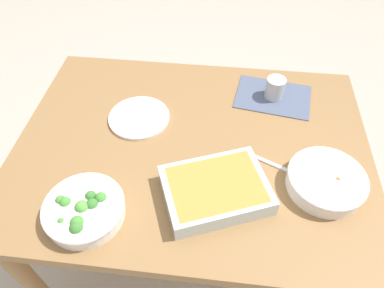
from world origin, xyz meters
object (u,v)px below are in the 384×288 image
at_px(drink_cup, 275,89).
at_px(spoon_by_stew, 287,170).
at_px(baking_dish, 216,189).
at_px(stew_bowl, 326,181).
at_px(side_plate, 139,118).
at_px(broccoli_bowl, 84,209).

relative_size(drink_cup, spoon_by_stew, 0.51).
bearing_deg(baking_dish, stew_bowl, 12.11).
distance_m(baking_dish, side_plate, 0.42).
xyz_separation_m(broccoli_bowl, baking_dish, (0.36, 0.11, 0.00)).
xyz_separation_m(drink_cup, spoon_by_stew, (0.03, -0.36, -0.03)).
bearing_deg(drink_cup, spoon_by_stew, -85.22).
bearing_deg(stew_bowl, baking_dish, -167.89).
bearing_deg(spoon_by_stew, baking_dish, -151.74).
height_order(baking_dish, drink_cup, drink_cup).
distance_m(stew_bowl, spoon_by_stew, 0.12).
xyz_separation_m(stew_bowl, broccoli_bowl, (-0.69, -0.18, -0.00)).
distance_m(stew_bowl, drink_cup, 0.43).
bearing_deg(broccoli_bowl, drink_cup, 46.34).
height_order(stew_bowl, broccoli_bowl, broccoli_bowl).
height_order(broccoli_bowl, baking_dish, broccoli_bowl).
distance_m(baking_dish, spoon_by_stew, 0.25).
distance_m(broccoli_bowl, spoon_by_stew, 0.63).
bearing_deg(side_plate, baking_dish, -45.14).
xyz_separation_m(drink_cup, side_plate, (-0.49, -0.18, -0.03)).
bearing_deg(spoon_by_stew, side_plate, 160.85).
bearing_deg(side_plate, drink_cup, 19.84).
bearing_deg(side_plate, stew_bowl, -20.07).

